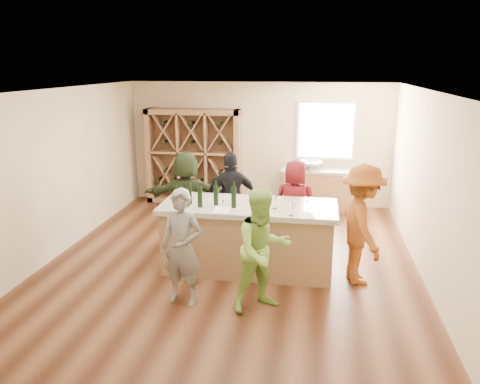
% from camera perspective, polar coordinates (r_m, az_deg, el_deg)
% --- Properties ---
extents(floor, '(6.00, 7.00, 0.10)m').
position_cam_1_polar(floor, '(7.92, -0.96, -8.75)').
color(floor, '#552F1B').
rests_on(floor, ground).
extents(ceiling, '(6.00, 7.00, 0.10)m').
position_cam_1_polar(ceiling, '(7.24, -1.07, 12.70)').
color(ceiling, white).
rests_on(ceiling, ground).
extents(wall_back, '(6.00, 0.10, 2.80)m').
position_cam_1_polar(wall_back, '(10.89, 2.37, 5.90)').
color(wall_back, beige).
rests_on(wall_back, ground).
extents(wall_front, '(6.00, 0.10, 2.80)m').
position_cam_1_polar(wall_front, '(4.19, -9.91, -10.06)').
color(wall_front, beige).
rests_on(wall_front, ground).
extents(wall_left, '(0.10, 7.00, 2.80)m').
position_cam_1_polar(wall_left, '(8.53, -21.62, 2.18)').
color(wall_left, beige).
rests_on(wall_left, ground).
extents(wall_right, '(0.10, 7.00, 2.80)m').
position_cam_1_polar(wall_right, '(7.54, 22.45, 0.47)').
color(wall_right, beige).
rests_on(wall_right, ground).
extents(window_frame, '(1.30, 0.06, 1.30)m').
position_cam_1_polar(window_frame, '(10.68, 10.42, 7.38)').
color(window_frame, white).
rests_on(window_frame, wall_back).
extents(window_pane, '(1.18, 0.01, 1.18)m').
position_cam_1_polar(window_pane, '(10.65, 10.42, 7.35)').
color(window_pane, white).
rests_on(window_pane, wall_back).
extents(wine_rack, '(2.20, 0.45, 2.20)m').
position_cam_1_polar(wine_rack, '(10.96, -5.66, 4.30)').
color(wine_rack, '#926A45').
rests_on(wine_rack, floor).
extents(back_counter_base, '(1.60, 0.58, 0.86)m').
position_cam_1_polar(back_counter_base, '(10.67, 9.56, 0.17)').
color(back_counter_base, '#926A45').
rests_on(back_counter_base, floor).
extents(back_counter_top, '(1.70, 0.62, 0.06)m').
position_cam_1_polar(back_counter_top, '(10.56, 9.67, 2.58)').
color(back_counter_top, '#A79D88').
rests_on(back_counter_top, back_counter_base).
extents(sink, '(0.54, 0.54, 0.19)m').
position_cam_1_polar(sink, '(10.54, 8.61, 3.28)').
color(sink, silver).
rests_on(sink, back_counter_top).
extents(faucet, '(0.02, 0.02, 0.30)m').
position_cam_1_polar(faucet, '(10.70, 8.64, 3.78)').
color(faucet, silver).
rests_on(faucet, back_counter_top).
extents(tasting_counter_base, '(2.60, 1.00, 1.00)m').
position_cam_1_polar(tasting_counter_base, '(7.44, 1.04, -5.80)').
color(tasting_counter_base, '#926A45').
rests_on(tasting_counter_base, floor).
extents(tasting_counter_top, '(2.72, 1.12, 0.08)m').
position_cam_1_polar(tasting_counter_top, '(7.26, 1.06, -1.82)').
color(tasting_counter_top, '#A79D88').
rests_on(tasting_counter_top, tasting_counter_base).
extents(wine_bottle_a, '(0.08, 0.08, 0.27)m').
position_cam_1_polar(wine_bottle_a, '(7.28, -6.14, -0.43)').
color(wine_bottle_a, black).
rests_on(wine_bottle_a, tasting_counter_top).
extents(wine_bottle_b, '(0.10, 0.10, 0.31)m').
position_cam_1_polar(wine_bottle_b, '(7.10, -4.90, -0.65)').
color(wine_bottle_b, black).
rests_on(wine_bottle_b, tasting_counter_top).
extents(wine_bottle_c, '(0.08, 0.08, 0.30)m').
position_cam_1_polar(wine_bottle_c, '(7.20, -2.95, -0.42)').
color(wine_bottle_c, black).
rests_on(wine_bottle_c, tasting_counter_top).
extents(wine_bottle_e, '(0.10, 0.10, 0.32)m').
position_cam_1_polar(wine_bottle_e, '(7.06, -0.76, -0.66)').
color(wine_bottle_e, black).
rests_on(wine_bottle_e, tasting_counter_top).
extents(wine_glass_a, '(0.08, 0.08, 0.16)m').
position_cam_1_polar(wine_glass_a, '(6.90, -2.17, -1.71)').
color(wine_glass_a, white).
rests_on(wine_glass_a, tasting_counter_top).
extents(wine_glass_b, '(0.08, 0.08, 0.20)m').
position_cam_1_polar(wine_glass_b, '(6.80, 2.55, -1.83)').
color(wine_glass_b, white).
rests_on(wine_glass_b, tasting_counter_top).
extents(wine_glass_c, '(0.09, 0.09, 0.20)m').
position_cam_1_polar(wine_glass_c, '(6.72, 6.26, -2.12)').
color(wine_glass_c, white).
rests_on(wine_glass_c, tasting_counter_top).
extents(wine_glass_d, '(0.08, 0.08, 0.20)m').
position_cam_1_polar(wine_glass_d, '(7.04, 4.28, -1.25)').
color(wine_glass_d, white).
rests_on(wine_glass_d, tasting_counter_top).
extents(wine_glass_e, '(0.08, 0.08, 0.18)m').
position_cam_1_polar(wine_glass_e, '(6.93, 8.13, -1.74)').
color(wine_glass_e, white).
rests_on(wine_glass_e, tasting_counter_top).
extents(tasting_menu_a, '(0.24, 0.32, 0.00)m').
position_cam_1_polar(tasting_menu_a, '(6.98, -2.21, -2.20)').
color(tasting_menu_a, white).
rests_on(tasting_menu_a, tasting_counter_top).
extents(tasting_menu_b, '(0.33, 0.38, 0.00)m').
position_cam_1_polar(tasting_menu_b, '(6.84, 2.87, -2.57)').
color(tasting_menu_b, white).
rests_on(tasting_menu_b, tasting_counter_top).
extents(tasting_menu_c, '(0.27, 0.33, 0.00)m').
position_cam_1_polar(tasting_menu_c, '(6.79, 8.07, -2.85)').
color(tasting_menu_c, white).
rests_on(tasting_menu_c, tasting_counter_top).
extents(person_near_left, '(0.65, 0.52, 1.61)m').
position_cam_1_polar(person_near_left, '(6.36, -7.08, -6.72)').
color(person_near_left, slate).
rests_on(person_near_left, floor).
extents(person_near_right, '(0.92, 0.81, 1.66)m').
position_cam_1_polar(person_near_right, '(6.16, 2.80, -7.12)').
color(person_near_right, '#8CC64C').
rests_on(person_near_right, floor).
extents(person_server, '(0.81, 1.26, 1.81)m').
position_cam_1_polar(person_server, '(7.11, 14.60, -3.87)').
color(person_server, '#994C19').
rests_on(person_server, floor).
extents(person_far_mid, '(1.11, 0.85, 1.69)m').
position_cam_1_polar(person_far_mid, '(8.38, -1.03, -0.86)').
color(person_far_mid, black).
rests_on(person_far_mid, floor).
extents(person_far_right, '(0.85, 0.62, 1.60)m').
position_cam_1_polar(person_far_right, '(8.27, 6.69, -1.53)').
color(person_far_right, '#590F14').
rests_on(person_far_right, floor).
extents(person_far_left, '(1.64, 0.87, 1.69)m').
position_cam_1_polar(person_far_left, '(8.58, -6.56, -0.59)').
color(person_far_left, '#263319').
rests_on(person_far_left, floor).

